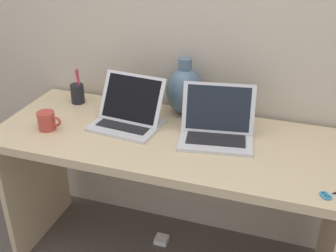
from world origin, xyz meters
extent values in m
cube|color=#BCAD99|center=(0.00, 0.35, 1.20)|extent=(4.40, 0.04, 2.40)
cube|color=#D1B78C|center=(0.00, 0.00, 0.73)|extent=(1.56, 0.62, 0.04)
cube|color=#D1B78C|center=(-0.74, 0.00, 0.35)|extent=(0.03, 0.53, 0.71)
cube|color=#D1B78C|center=(0.74, 0.00, 0.35)|extent=(0.03, 0.53, 0.71)
cube|color=silver|center=(-0.21, 0.02, 0.76)|extent=(0.33, 0.26, 0.01)
cube|color=black|center=(-0.21, 0.02, 0.77)|extent=(0.26, 0.16, 0.00)
cube|color=silver|center=(-0.20, 0.08, 0.86)|extent=(0.31, 0.15, 0.21)
cube|color=black|center=(-0.20, 0.08, 0.86)|extent=(0.28, 0.13, 0.18)
cube|color=silver|center=(0.21, 0.02, 0.76)|extent=(0.35, 0.28, 0.01)
cube|color=black|center=(0.21, 0.02, 0.77)|extent=(0.27, 0.18, 0.00)
cube|color=silver|center=(0.20, 0.10, 0.87)|extent=(0.32, 0.13, 0.21)
cube|color=black|center=(0.20, 0.10, 0.87)|extent=(0.29, 0.12, 0.19)
ellipsoid|color=slate|center=(0.00, 0.25, 0.86)|extent=(0.18, 0.18, 0.23)
cylinder|color=slate|center=(0.00, 0.25, 1.00)|extent=(0.06, 0.06, 0.06)
cylinder|color=#B23D33|center=(-0.54, -0.11, 0.79)|extent=(0.08, 0.08, 0.08)
torus|color=#B23D33|center=(-0.49, -0.11, 0.79)|extent=(0.05, 0.01, 0.05)
cylinder|color=black|center=(-0.55, 0.19, 0.80)|extent=(0.07, 0.07, 0.10)
cylinder|color=#D83359|center=(-0.54, 0.20, 0.86)|extent=(0.01, 0.02, 0.16)
cylinder|color=#4CA566|center=(-0.54, 0.20, 0.85)|extent=(0.01, 0.02, 0.15)
cylinder|color=#D83359|center=(-0.54, 0.19, 0.86)|extent=(0.01, 0.03, 0.15)
torus|color=#338CBF|center=(0.67, -0.24, 0.75)|extent=(0.03, 0.03, 0.01)
torus|color=#338CBF|center=(0.66, -0.23, 0.75)|extent=(0.03, 0.04, 0.01)
cube|color=white|center=(-0.08, 0.12, 0.01)|extent=(0.07, 0.07, 0.03)
camera|label=1|loc=(0.51, -1.53, 1.65)|focal=44.78mm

